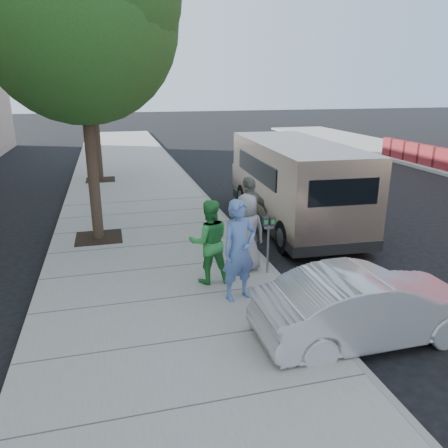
{
  "coord_description": "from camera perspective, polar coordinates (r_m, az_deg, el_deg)",
  "views": [
    {
      "loc": [
        -1.87,
        -9.02,
        4.04
      ],
      "look_at": [
        0.47,
        -0.17,
        1.1
      ],
      "focal_mm": 35.0,
      "sensor_mm": 36.0,
      "label": 1
    }
  ],
  "objects": [
    {
      "name": "van",
      "position": [
        13.03,
        9.02,
        5.47
      ],
      "size": [
        2.54,
        6.74,
        2.46
      ],
      "rotation": [
        0.0,
        0.0,
        -0.05
      ],
      "color": "beige",
      "rests_on": "ground"
    },
    {
      "name": "tree_far",
      "position": [
        19.05,
        -16.94,
        19.64
      ],
      "size": [
        3.92,
        3.8,
        6.49
      ],
      "color": "black",
      "rests_on": "sidewalk"
    },
    {
      "name": "person_striped_polo",
      "position": [
        10.22,
        3.34,
        1.05
      ],
      "size": [
        1.2,
        0.87,
        1.9
      ],
      "primitive_type": "imported",
      "rotation": [
        0.0,
        0.0,
        3.56
      ],
      "color": "gray",
      "rests_on": "sidewalk"
    },
    {
      "name": "tree_near",
      "position": [
        11.53,
        -18.26,
        24.5
      ],
      "size": [
        4.62,
        4.6,
        7.53
      ],
      "color": "black",
      "rests_on": "sidewalk"
    },
    {
      "name": "sedan",
      "position": [
        7.56,
        18.25,
        -10.13
      ],
      "size": [
        3.74,
        1.35,
        1.23
      ],
      "primitive_type": "imported",
      "rotation": [
        0.0,
        0.0,
        1.58
      ],
      "color": "#BBBDC3",
      "rests_on": "ground"
    },
    {
      "name": "curb_face",
      "position": [
        10.4,
        4.97,
        -4.69
      ],
      "size": [
        0.12,
        60.0,
        0.16
      ],
      "primitive_type": "cube",
      "color": "gray",
      "rests_on": "ground"
    },
    {
      "name": "sidewalk",
      "position": [
        9.89,
        -8.54,
        -6.04
      ],
      "size": [
        5.0,
        60.0,
        0.15
      ],
      "primitive_type": "cube",
      "color": "gray",
      "rests_on": "ground"
    },
    {
      "name": "person_officer",
      "position": [
        8.09,
        1.97,
        -3.44
      ],
      "size": [
        0.8,
        0.63,
        1.92
      ],
      "primitive_type": "imported",
      "rotation": [
        0.0,
        0.0,
        0.28
      ],
      "color": "#5777B9",
      "rests_on": "sidewalk"
    },
    {
      "name": "ground",
      "position": [
        10.06,
        -2.83,
        -5.9
      ],
      "size": [
        120.0,
        120.0,
        0.0
      ],
      "primitive_type": "plane",
      "color": "black",
      "rests_on": "ground"
    },
    {
      "name": "person_green_shirt",
      "position": [
        8.8,
        -1.93,
        -2.31
      ],
      "size": [
        0.87,
        0.69,
        1.73
      ],
      "primitive_type": "imported",
      "rotation": [
        0.0,
        0.0,
        3.1
      ],
      "color": "green",
      "rests_on": "sidewalk"
    },
    {
      "name": "person_gray_shirt",
      "position": [
        9.38,
        2.95,
        -1.14
      ],
      "size": [
        0.86,
        0.59,
        1.7
      ],
      "primitive_type": "imported",
      "rotation": [
        0.0,
        0.0,
        3.2
      ],
      "color": "gray",
      "rests_on": "sidewalk"
    },
    {
      "name": "parking_meter",
      "position": [
        9.22,
        5.83,
        -1.14
      ],
      "size": [
        0.26,
        0.1,
        1.26
      ],
      "rotation": [
        0.0,
        0.0,
        -0.04
      ],
      "color": "gray",
      "rests_on": "sidewalk"
    }
  ]
}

